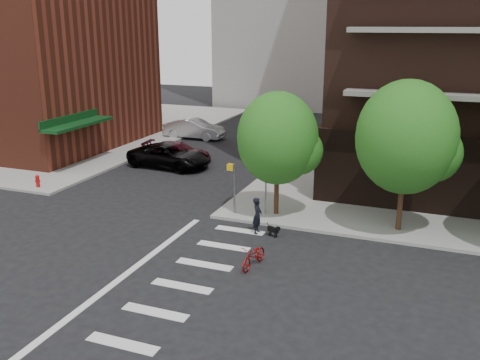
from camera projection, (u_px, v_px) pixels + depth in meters
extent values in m
plane|color=black|center=(114.00, 273.00, 21.00)|extent=(120.00, 120.00, 0.00)
cube|color=gray|center=(36.00, 126.00, 50.48)|extent=(31.00, 33.00, 0.15)
cube|color=silver|center=(122.00, 344.00, 16.38)|extent=(2.40, 0.50, 0.01)
cube|color=silver|center=(155.00, 312.00, 18.17)|extent=(2.40, 0.50, 0.01)
cube|color=silver|center=(182.00, 286.00, 19.96)|extent=(2.40, 0.50, 0.01)
cube|color=silver|center=(205.00, 265.00, 21.75)|extent=(2.40, 0.50, 0.01)
cube|color=silver|center=(224.00, 246.00, 23.54)|extent=(2.40, 0.50, 0.01)
cube|color=silver|center=(240.00, 230.00, 25.33)|extent=(2.40, 0.50, 0.01)
cube|color=silver|center=(125.00, 275.00, 20.82)|extent=(0.30, 13.00, 0.01)
cube|color=#0C3814|center=(79.00, 124.00, 35.70)|extent=(1.40, 6.00, 0.20)
cylinder|color=#301E11|center=(276.00, 192.00, 26.85)|extent=(0.24, 0.24, 2.30)
sphere|color=#235B19|center=(278.00, 138.00, 26.07)|extent=(4.00, 4.00, 4.00)
cylinder|color=#301E11|center=(400.00, 203.00, 24.73)|extent=(0.24, 0.24, 2.60)
sphere|color=#235B19|center=(406.00, 137.00, 23.85)|extent=(4.50, 4.50, 4.50)
cylinder|color=slate|center=(234.00, 189.00, 26.87)|extent=(0.10, 0.10, 2.60)
cube|color=gold|center=(231.00, 167.00, 26.63)|extent=(0.32, 0.25, 0.32)
cylinder|color=slate|center=(266.00, 193.00, 26.86)|extent=(0.08, 0.08, 2.20)
cube|color=gold|center=(265.00, 176.00, 26.47)|extent=(0.64, 0.02, 0.64)
cylinder|color=#A50C0C|center=(38.00, 182.00, 31.48)|extent=(0.22, 0.22, 0.60)
sphere|color=#A50C0C|center=(37.00, 177.00, 31.40)|extent=(0.24, 0.24, 0.24)
imported|color=black|center=(169.00, 156.00, 36.19)|extent=(3.10, 5.91, 1.59)
imported|color=#410B16|center=(177.00, 152.00, 37.70)|extent=(2.37, 4.97, 1.40)
imported|color=#B1B4B9|center=(194.00, 129.00, 45.22)|extent=(1.90, 5.19, 1.70)
imported|color=#950C0C|center=(254.00, 256.00, 21.43)|extent=(0.88, 1.87, 0.94)
imported|color=black|center=(257.00, 216.00, 24.78)|extent=(0.67, 0.48, 1.73)
cube|color=black|center=(273.00, 229.00, 24.52)|extent=(0.57, 0.38, 0.22)
cube|color=black|center=(278.00, 229.00, 24.28)|extent=(0.20, 0.18, 0.16)
cylinder|color=black|center=(277.00, 234.00, 24.58)|extent=(0.06, 0.06, 0.24)
cylinder|color=black|center=(269.00, 234.00, 24.59)|extent=(0.06, 0.06, 0.24)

